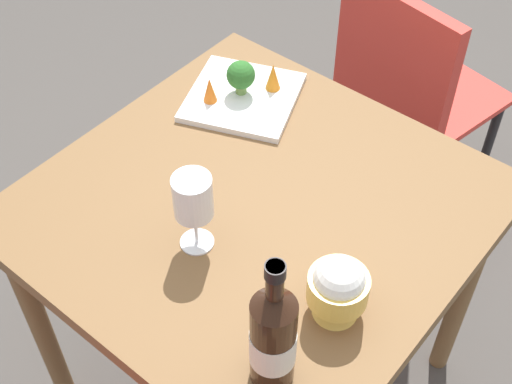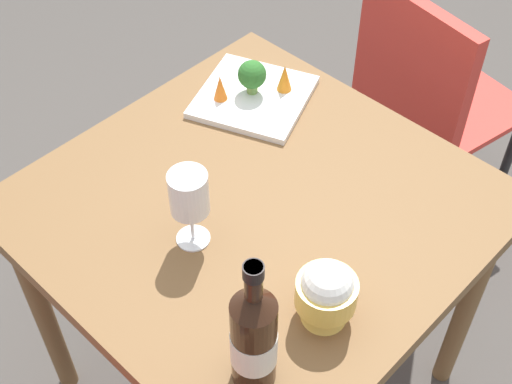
% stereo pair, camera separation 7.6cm
% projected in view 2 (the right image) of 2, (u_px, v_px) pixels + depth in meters
% --- Properties ---
extents(ground_plane, '(8.00, 8.00, 0.00)m').
position_uv_depth(ground_plane, '(256.00, 377.00, 2.02)').
color(ground_plane, '#4C4742').
extents(dining_table, '(0.87, 0.87, 0.74)m').
position_uv_depth(dining_table, '(256.00, 230.00, 1.54)').
color(dining_table, brown).
rests_on(dining_table, ground_plane).
extents(chair_near_window, '(0.47, 0.47, 0.85)m').
position_uv_depth(chair_near_window, '(425.00, 92.00, 2.06)').
color(chair_near_window, red).
rests_on(chair_near_window, ground_plane).
extents(wine_bottle, '(0.08, 0.08, 0.30)m').
position_uv_depth(wine_bottle, '(254.00, 338.00, 1.12)').
color(wine_bottle, black).
rests_on(wine_bottle, dining_table).
extents(wine_glass, '(0.08, 0.08, 0.18)m').
position_uv_depth(wine_glass, '(189.00, 195.00, 1.32)').
color(wine_glass, white).
rests_on(wine_glass, dining_table).
extents(rice_bowl, '(0.11, 0.11, 0.14)m').
position_uv_depth(rice_bowl, '(326.00, 293.00, 1.23)').
color(rice_bowl, gold).
rests_on(rice_bowl, dining_table).
extents(serving_plate, '(0.33, 0.33, 0.02)m').
position_uv_depth(serving_plate, '(253.00, 97.00, 1.70)').
color(serving_plate, white).
rests_on(serving_plate, dining_table).
extents(broccoli_floret, '(0.07, 0.07, 0.09)m').
position_uv_depth(broccoli_floret, '(252.00, 75.00, 1.66)').
color(broccoli_floret, '#729E4C').
rests_on(broccoli_floret, serving_plate).
extents(carrot_garnish_left, '(0.04, 0.04, 0.07)m').
position_uv_depth(carrot_garnish_left, '(285.00, 78.00, 1.68)').
color(carrot_garnish_left, orange).
rests_on(carrot_garnish_left, serving_plate).
extents(carrot_garnish_right, '(0.03, 0.03, 0.06)m').
position_uv_depth(carrot_garnish_right, '(220.00, 88.00, 1.66)').
color(carrot_garnish_right, orange).
rests_on(carrot_garnish_right, serving_plate).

